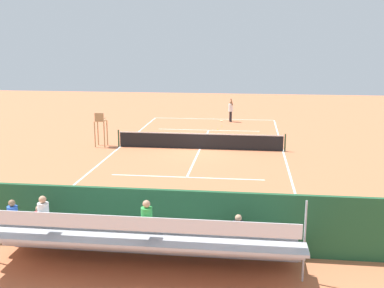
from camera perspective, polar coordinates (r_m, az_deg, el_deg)
The scene contains 12 objects.
ground_plane at distance 28.43m, azimuth 0.99°, elevation -0.60°, with size 60.00×60.00×0.00m, color #CC7047.
court_line_markings at distance 28.47m, azimuth 1.00°, elevation -0.58°, with size 10.10×22.20×0.01m.
tennis_net at distance 28.32m, azimuth 0.99°, elevation 0.39°, with size 10.30×0.10×1.07m.
backdrop_wall at distance 14.90m, azimuth -4.79°, elevation -9.18°, with size 18.00×0.16×2.00m, color #235633.
bleacher_stand at distance 13.74m, azimuth -6.44°, elevation -11.54°, with size 9.06×2.40×2.48m.
umpire_chair at distance 29.36m, azimuth -11.15°, elevation 2.21°, with size 0.67×0.67×2.14m.
courtside_bench at distance 15.49m, azimuth 2.32°, elevation -10.03°, with size 1.80×0.40×0.93m.
equipment_bag at distance 15.72m, azimuth -3.49°, elevation -11.20°, with size 0.90×0.36×0.36m, color black.
tennis_player at distance 37.80m, azimuth 4.76°, elevation 4.25°, with size 0.46×0.56×1.93m.
tennis_racket at distance 38.29m, azimuth 3.61°, elevation 2.86°, with size 0.36×0.58×0.03m.
tennis_ball_near at distance 34.52m, azimuth 3.16°, elevation 1.82°, with size 0.07×0.07×0.07m, color #CCDB33.
tennis_ball_far at distance 35.86m, azimuth 3.66°, elevation 2.22°, with size 0.07×0.07×0.07m, color #CCDB33.
Camera 1 is at (-2.91, 27.52, 6.54)m, focal length 43.54 mm.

